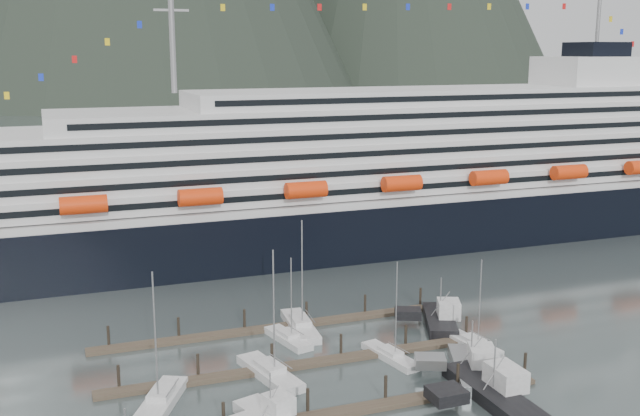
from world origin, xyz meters
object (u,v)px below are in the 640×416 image
(sailboat_g, at_px, (300,327))
(sailboat_h, at_px, (473,345))
(sailboat_a, at_px, (162,401))
(trawler_d, at_px, (469,368))
(trawler_e, at_px, (439,319))
(sailboat_b, at_px, (270,374))
(sailboat_c, at_px, (288,339))
(sailboat_d, at_px, (390,356))
(cruise_ship, at_px, (381,182))
(trawler_c, at_px, (492,393))

(sailboat_g, relative_size, sailboat_h, 1.30)
(sailboat_a, xyz_separation_m, trawler_d, (35.22, -5.02, 0.48))
(trawler_e, bearing_deg, sailboat_b, 129.74)
(trawler_e, bearing_deg, sailboat_g, 97.62)
(sailboat_a, relative_size, sailboat_h, 1.27)
(sailboat_c, xyz_separation_m, sailboat_d, (10.13, -9.89, -0.00))
(sailboat_c, height_order, trawler_d, sailboat_c)
(cruise_ship, distance_m, sailboat_h, 56.77)
(sailboat_d, distance_m, sailboat_h, 11.54)
(sailboat_g, bearing_deg, sailboat_a, 131.83)
(trawler_d, bearing_deg, sailboat_h, -12.42)
(sailboat_h, relative_size, trawler_c, 0.81)
(sailboat_c, relative_size, trawler_c, 0.78)
(sailboat_a, bearing_deg, cruise_ship, -16.24)
(sailboat_b, distance_m, trawler_d, 23.51)
(sailboat_a, bearing_deg, trawler_c, -82.29)
(sailboat_c, distance_m, trawler_e, 21.59)
(sailboat_b, xyz_separation_m, sailboat_c, (5.41, 9.74, -0.05))
(trawler_e, bearing_deg, sailboat_h, -155.93)
(sailboat_c, height_order, sailboat_d, sailboat_d)
(cruise_ship, relative_size, sailboat_h, 16.85)
(sailboat_h, height_order, trawler_e, sailboat_h)
(trawler_d, xyz_separation_m, trawler_e, (4.70, 15.68, 0.01))
(sailboat_g, distance_m, trawler_e, 19.35)
(sailboat_b, bearing_deg, sailboat_c, -41.56)
(sailboat_d, xyz_separation_m, sailboat_g, (-7.26, 13.38, 0.05))
(cruise_ship, bearing_deg, sailboat_d, -113.67)
(sailboat_c, bearing_deg, sailboat_g, -52.21)
(cruise_ship, height_order, sailboat_c, cruise_ship)
(sailboat_a, bearing_deg, sailboat_c, -29.57)
(sailboat_g, xyz_separation_m, trawler_d, (13.95, -20.83, 0.49))
(sailboat_g, bearing_deg, trawler_c, -149.95)
(sailboat_a, distance_m, sailboat_g, 26.51)
(sailboat_b, bearing_deg, cruise_ship, -48.60)
(cruise_ship, bearing_deg, sailboat_g, -127.37)
(trawler_e, bearing_deg, trawler_d, -173.60)
(cruise_ship, distance_m, sailboat_a, 77.48)
(sailboat_b, xyz_separation_m, sailboat_d, (15.55, -0.16, -0.06))
(sailboat_c, bearing_deg, trawler_c, -159.67)
(sailboat_c, distance_m, trawler_c, 28.59)
(sailboat_d, bearing_deg, sailboat_c, 34.25)
(sailboat_b, bearing_deg, sailboat_h, -103.89)
(cruise_ship, distance_m, sailboat_c, 56.50)
(sailboat_d, distance_m, trawler_c, 15.10)
(sailboat_d, height_order, trawler_d, sailboat_d)
(sailboat_b, height_order, sailboat_h, sailboat_b)
(sailboat_h, distance_m, trawler_e, 8.75)
(cruise_ship, bearing_deg, trawler_e, -104.98)
(sailboat_a, bearing_deg, sailboat_b, -52.09)
(sailboat_c, bearing_deg, sailboat_b, 138.21)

